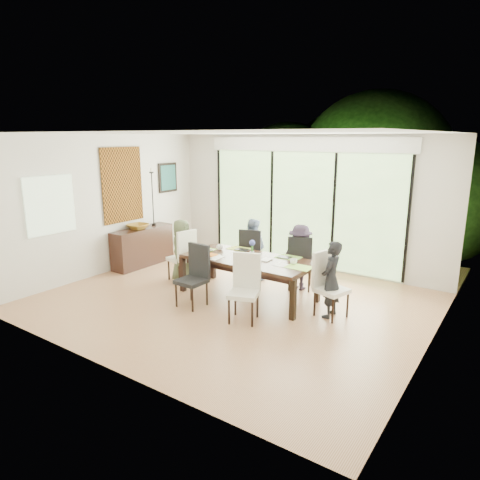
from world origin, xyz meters
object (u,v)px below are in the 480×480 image
Objects in this scene: chair_left_end at (181,255)px; chair_far_left at (253,253)px; bowl at (138,226)px; vase at (252,254)px; person_left_end at (182,250)px; laptop at (205,251)px; sideboard at (143,247)px; chair_near_right at (244,289)px; table_top at (248,259)px; cup_b at (252,258)px; person_far_left at (252,249)px; person_far_right at (300,257)px; chair_far_right at (300,262)px; chair_right_end at (332,285)px; cup_a at (220,247)px; chair_near_left at (191,276)px; person_right_end at (331,279)px; cup_c at (294,262)px.

chair_left_end is 1.00× the size of chair_far_left.
vase is at bearing -2.52° from bowl.
person_left_end is 3.91× the size of laptop.
chair_near_right is at bearing -18.99° from sideboard.
cup_b reaches higher than table_top.
laptop is (-0.40, -0.93, 0.11)m from person_far_left.
chair_far_right is at bearing -93.45° from person_far_right.
sideboard is (-4.33, 0.28, -0.10)m from chair_right_end.
cup_a is 0.08× the size of sideboard.
sideboard is at bearing 5.84° from person_far_right.
person_far_left reaches higher than sideboard.
chair_near_left is 0.85× the size of person_far_left.
chair_right_end is 1.00× the size of chair_far_left.
person_left_end reaches higher than bowl.
person_far_left reaches higher than laptop.
bowl is at bearing 174.70° from cup_b.
table_top is 1.48m from person_right_end.
table_top is at bearing -3.57° from bowl.
chair_far_right is 0.82m from cup_c.
person_far_left is at bearing -21.10° from chair_far_right.
chair_far_left reaches higher than laptop.
chair_left_end is 2.37× the size of bowl.
chair_far_right is 0.97m from vase.
person_right_end reaches higher than chair_right_end.
chair_far_left reaches higher than vase.
chair_far_right is (1.00, 0.00, 0.00)m from chair_far_left.
cup_c is at bearing 105.30° from chair_left_end.
person_left_end and person_far_right have the same top height.
person_left_end is at bearing -7.44° from bowl.
chair_near_right is (0.50, -0.87, -0.15)m from table_top.
person_left_end is 1.00× the size of person_right_end.
chair_left_end is at bearing 22.43° from chair_far_left.
person_left_end is at bearing -178.13° from vase.
laptop is at bearing -170.54° from vase.
chair_right_end is 0.85× the size of person_left_end.
chair_left_end and chair_far_left have the same top height.
chair_far_left is 1.00× the size of chair_far_right.
person_right_end is at bearing 150.50° from person_far_left.
cup_c is (1.65, 0.20, 0.03)m from laptop.
person_far_right is at bearing 67.76° from chair_far_right.
person_far_right is at bearing 162.30° from chair_far_left.
chair_left_end is at bearing 18.60° from person_far_right.
person_right_end is 1.00× the size of person_far_left.
sideboard is at bearing 141.41° from chair_near_right.
chair_far_right is at bearing 57.99° from vase.
bowl is (-1.35, 0.18, 0.26)m from person_left_end.
chair_near_right is 1.95m from person_far_left.
chair_far_left is 1.00m from chair_far_right.
table_top is 0.95m from person_far_left.
chair_left_end reaches higher than bowl.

